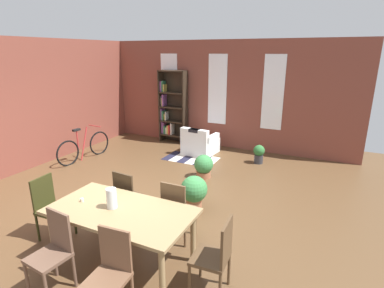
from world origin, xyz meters
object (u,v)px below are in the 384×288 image
object	(u,v)px
potted_plant_by_shelf	(204,166)
bicycle_second	(84,147)
vase_on_table	(112,198)
dining_chair_near_right	(110,271)
armchair_white	(200,144)
potted_plant_window	(194,191)
dining_chair_head_right	(216,255)
dining_chair_far_left	(129,197)
dining_chair_far_right	(177,209)
bookshelf_tall	(172,109)
potted_plant_corner	(259,153)
dining_table	(121,215)
dining_chair_near_left	(53,249)
dining_chair_head_left	(50,206)

from	to	relation	value
potted_plant_by_shelf	bicycle_second	bearing A→B (deg)	-175.76
vase_on_table	dining_chair_near_right	size ratio (longest dim) A/B	0.28
armchair_white	potted_plant_window	size ratio (longest dim) A/B	1.40
dining_chair_head_right	dining_chair_far_left	distance (m)	1.88
dining_chair_far_right	bicycle_second	xyz separation A→B (m)	(-3.84, 2.08, -0.19)
dining_chair_far_left	potted_plant_window	size ratio (longest dim) A/B	1.51
bookshelf_tall	potted_plant_window	world-z (taller)	bookshelf_tall
dining_chair_head_right	potted_plant_by_shelf	bearing A→B (deg)	115.90
bookshelf_tall	potted_plant_corner	bearing A→B (deg)	-14.58
dining_chair_near_right	bicycle_second	size ratio (longest dim) A/B	0.58
dining_table	dining_chair_head_right	xyz separation A→B (m)	(1.31, 0.00, -0.17)
dining_chair_near_right	potted_plant_window	size ratio (longest dim) A/B	1.51
dining_chair_near_left	armchair_white	size ratio (longest dim) A/B	1.08
potted_plant_by_shelf	dining_chair_far_left	bearing A→B (deg)	-96.48
potted_plant_by_shelf	dining_chair_far_right	bearing A→B (deg)	-75.82
dining_chair_head_right	bookshelf_tall	size ratio (longest dim) A/B	0.44
bookshelf_tall	dining_chair_near_left	bearing A→B (deg)	-73.42
dining_chair_head_right	potted_plant_window	world-z (taller)	dining_chair_head_right
dining_table	potted_plant_window	xyz separation A→B (m)	(0.26, 1.65, -0.33)
potted_plant_corner	dining_chair_head_left	bearing A→B (deg)	-114.50
armchair_white	bicycle_second	distance (m)	3.02
potted_plant_by_shelf	potted_plant_corner	xyz separation A→B (m)	(0.89, 1.42, -0.01)
dining_chair_head_right	dining_chair_near_right	distance (m)	1.15
vase_on_table	dining_chair_far_left	distance (m)	0.87
dining_chair_head_left	bookshelf_tall	xyz separation A→B (m)	(-0.87, 5.21, 0.52)
dining_chair_far_left	potted_plant_by_shelf	size ratio (longest dim) A/B	1.82
bookshelf_tall	potted_plant_by_shelf	bearing A→B (deg)	-47.13
dining_chair_head_right	armchair_white	xyz separation A→B (m)	(-2.23, 4.50, -0.23)
dining_table	dining_chair_near_left	world-z (taller)	dining_chair_near_left
dining_chair_near_left	potted_plant_window	size ratio (longest dim) A/B	1.51
dining_chair_far_left	vase_on_table	bearing A→B (deg)	-67.53
dining_chair_near_right	dining_chair_far_right	distance (m)	1.44
dining_chair_far_left	bookshelf_tall	bearing A→B (deg)	111.30
potted_plant_window	potted_plant_corner	bearing A→B (deg)	80.56
dining_chair_head_left	bicycle_second	bearing A→B (deg)	126.98
dining_chair_head_right	bicycle_second	xyz separation A→B (m)	(-4.73, 2.79, -0.19)
bicycle_second	dining_chair_near_left	bearing A→B (deg)	-49.48
dining_table	bookshelf_tall	world-z (taller)	bookshelf_tall
dining_chair_near_left	potted_plant_window	world-z (taller)	dining_chair_near_left
dining_chair_head_left	bicycle_second	xyz separation A→B (m)	(-2.11, 2.80, -0.19)
dining_chair_head_left	potted_plant_window	world-z (taller)	dining_chair_head_left
dining_chair_far_left	bicycle_second	distance (m)	3.65
bicycle_second	potted_plant_corner	distance (m)	4.46
potted_plant_window	dining_chair_far_right	bearing A→B (deg)	-79.89
dining_chair_near_right	armchair_white	size ratio (longest dim) A/B	1.08
dining_chair_head_left	dining_chair_near_right	distance (m)	1.87
vase_on_table	dining_chair_head_right	bearing A→B (deg)	0.18
vase_on_table	potted_plant_by_shelf	distance (m)	3.10
dining_chair_near_left	potted_plant_corner	world-z (taller)	dining_chair_near_left
potted_plant_by_shelf	dining_table	bearing A→B (deg)	-86.91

